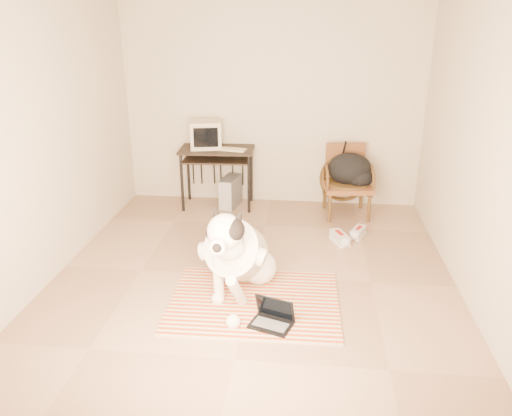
% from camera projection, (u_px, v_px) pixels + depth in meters
% --- Properties ---
extents(floor, '(4.50, 4.50, 0.00)m').
position_uv_depth(floor, '(253.00, 276.00, 5.06)').
color(floor, '#93735A').
rests_on(floor, ground).
extents(wall_back, '(4.50, 0.00, 4.50)m').
position_uv_depth(wall_back, '(272.00, 105.00, 6.66)').
color(wall_back, '#C0B39D').
rests_on(wall_back, floor).
extents(wall_front, '(4.50, 0.00, 4.50)m').
position_uv_depth(wall_front, '(203.00, 257.00, 2.49)').
color(wall_front, '#C0B39D').
rests_on(wall_front, floor).
extents(wall_left, '(0.00, 4.50, 4.50)m').
position_uv_depth(wall_left, '(46.00, 141.00, 4.77)').
color(wall_left, '#C0B39D').
rests_on(wall_left, floor).
extents(wall_right, '(0.00, 4.50, 4.50)m').
position_uv_depth(wall_right, '(479.00, 152.00, 4.37)').
color(wall_right, '#C0B39D').
rests_on(wall_right, floor).
extents(rug, '(1.57, 1.21, 0.02)m').
position_uv_depth(rug, '(254.00, 302.00, 4.59)').
color(rug, red).
rests_on(rug, floor).
extents(dog, '(0.66, 1.40, 1.00)m').
position_uv_depth(dog, '(237.00, 254.00, 4.65)').
color(dog, white).
rests_on(dog, rug).
extents(laptop, '(0.41, 0.35, 0.24)m').
position_uv_depth(laptop, '(273.00, 318.00, 4.23)').
color(laptop, black).
rests_on(laptop, rug).
extents(computer_desk, '(1.00, 0.59, 0.81)m').
position_uv_depth(computer_desk, '(217.00, 157.00, 6.67)').
color(computer_desk, black).
rests_on(computer_desk, floor).
extents(crt_monitor, '(0.47, 0.46, 0.36)m').
position_uv_depth(crt_monitor, '(206.00, 134.00, 6.63)').
color(crt_monitor, '#BFB596').
rests_on(crt_monitor, computer_desk).
extents(desk_keyboard, '(0.40, 0.21, 0.03)m').
position_uv_depth(desk_keyboard, '(231.00, 149.00, 6.54)').
color(desk_keyboard, '#BFB596').
rests_on(desk_keyboard, computer_desk).
extents(pc_tower, '(0.26, 0.47, 0.42)m').
position_uv_depth(pc_tower, '(230.00, 192.00, 6.84)').
color(pc_tower, '#545356').
rests_on(pc_tower, floor).
extents(rattan_chair, '(0.66, 0.64, 0.91)m').
position_uv_depth(rattan_chair, '(347.00, 181.00, 6.50)').
color(rattan_chair, brown).
rests_on(rattan_chair, floor).
extents(backpack, '(0.59, 0.47, 0.42)m').
position_uv_depth(backpack, '(351.00, 170.00, 6.40)').
color(backpack, black).
rests_on(backpack, rattan_chair).
extents(sneaker_left, '(0.25, 0.35, 0.11)m').
position_uv_depth(sneaker_left, '(340.00, 238.00, 5.80)').
color(sneaker_left, white).
rests_on(sneaker_left, floor).
extents(sneaker_right, '(0.23, 0.32, 0.10)m').
position_uv_depth(sneaker_right, '(358.00, 233.00, 5.96)').
color(sneaker_right, white).
rests_on(sneaker_right, floor).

